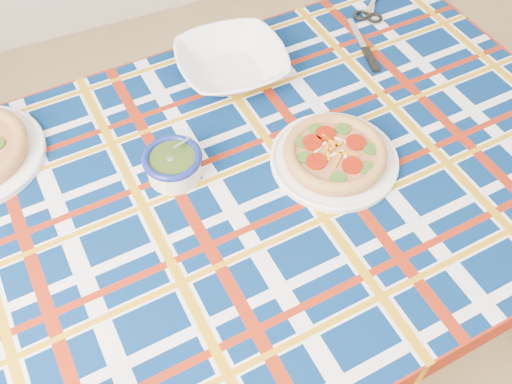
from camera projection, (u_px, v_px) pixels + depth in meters
name	position (u px, v px, depth m)	size (l,w,h in m)	color
floor	(426.00, 323.00, 1.89)	(4.00, 4.00, 0.00)	#9A7B4F
dining_table	(256.00, 202.00, 1.33)	(1.69, 1.12, 0.76)	brown
tablecloth	(256.00, 196.00, 1.32)	(1.65, 1.05, 0.11)	#041F4E
main_focaccia_plate	(335.00, 153.00, 1.28)	(0.30, 0.30, 0.06)	#B16B3E
pesto_bowl	(173.00, 163.00, 1.25)	(0.13, 0.13, 0.08)	#1F320D
serving_bowl	(232.00, 64.00, 1.46)	(0.28, 0.28, 0.07)	white
table_knife	(358.00, 35.00, 1.58)	(0.25, 0.02, 0.01)	silver
kitchen_scissors	(373.00, 2.00, 1.67)	(0.19, 0.09, 0.02)	silver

